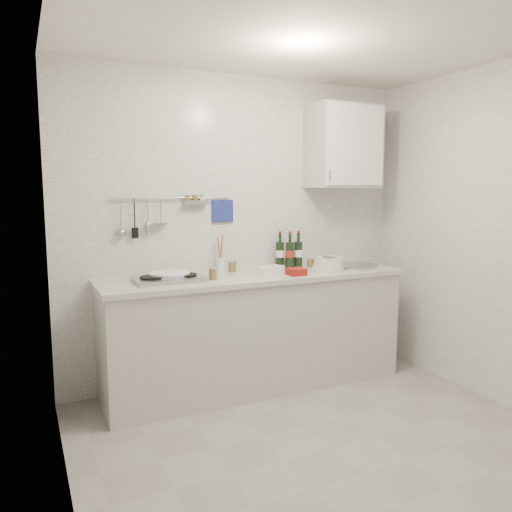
{
  "coord_description": "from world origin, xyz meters",
  "views": [
    {
      "loc": [
        -1.66,
        -2.42,
        1.58
      ],
      "look_at": [
        -0.09,
        0.9,
        1.09
      ],
      "focal_mm": 35.0,
      "sensor_mm": 36.0,
      "label": 1
    }
  ],
  "objects_px": {
    "wine_bottles": "(289,250)",
    "plate_stack_sink": "(328,264)",
    "utensil_crock": "(221,263)",
    "wall_cabinet": "(344,147)",
    "plate_stack_hob": "(168,276)"
  },
  "relations": [
    {
      "from": "wine_bottles",
      "to": "plate_stack_sink",
      "type": "bearing_deg",
      "value": -44.17
    },
    {
      "from": "plate_stack_sink",
      "to": "utensil_crock",
      "type": "distance_m",
      "value": 0.9
    },
    {
      "from": "plate_stack_sink",
      "to": "utensil_crock",
      "type": "relative_size",
      "value": 0.95
    },
    {
      "from": "wall_cabinet",
      "to": "utensil_crock",
      "type": "relative_size",
      "value": 2.28
    },
    {
      "from": "plate_stack_hob",
      "to": "wall_cabinet",
      "type": "bearing_deg",
      "value": 2.47
    },
    {
      "from": "wine_bottles",
      "to": "wall_cabinet",
      "type": "bearing_deg",
      "value": -7.33
    },
    {
      "from": "plate_stack_hob",
      "to": "utensil_crock",
      "type": "xyz_separation_m",
      "value": [
        0.49,
        0.17,
        0.04
      ]
    },
    {
      "from": "wall_cabinet",
      "to": "plate_stack_hob",
      "type": "relative_size",
      "value": 2.06
    },
    {
      "from": "wall_cabinet",
      "to": "wine_bottles",
      "type": "height_order",
      "value": "wall_cabinet"
    },
    {
      "from": "plate_stack_sink",
      "to": "wine_bottles",
      "type": "xyz_separation_m",
      "value": [
        -0.24,
        0.24,
        0.1
      ]
    },
    {
      "from": "plate_stack_sink",
      "to": "wine_bottles",
      "type": "relative_size",
      "value": 0.94
    },
    {
      "from": "wall_cabinet",
      "to": "plate_stack_sink",
      "type": "xyz_separation_m",
      "value": [
        -0.25,
        -0.17,
        -0.98
      ]
    },
    {
      "from": "wall_cabinet",
      "to": "plate_stack_hob",
      "type": "height_order",
      "value": "wall_cabinet"
    },
    {
      "from": "wine_bottles",
      "to": "utensil_crock",
      "type": "bearing_deg",
      "value": 176.49
    },
    {
      "from": "utensil_crock",
      "to": "wine_bottles",
      "type": "bearing_deg",
      "value": -3.51
    }
  ]
}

